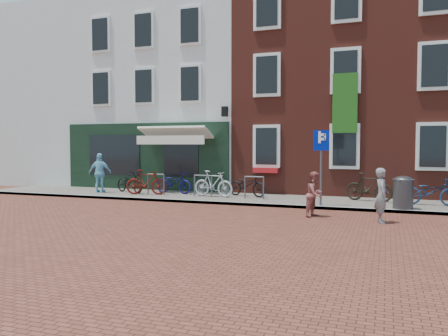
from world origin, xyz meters
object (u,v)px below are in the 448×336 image
(parking_sign, at_px, (321,154))
(boy, at_px, (315,194))
(bicycle_0, at_px, (130,182))
(bicycle_5, at_px, (369,187))
(bicycle_2, at_px, (174,182))
(bicycle_4, at_px, (247,185))
(litter_bin, at_px, (403,191))
(cafe_person, at_px, (100,173))
(bicycle_6, at_px, (430,192))
(woman, at_px, (382,195))
(bicycle_3, at_px, (213,184))
(bicycle_1, at_px, (146,182))

(parking_sign, bearing_deg, boy, -87.73)
(bicycle_0, relative_size, bicycle_5, 1.03)
(bicycle_2, relative_size, bicycle_4, 1.00)
(litter_bin, relative_size, boy, 0.84)
(bicycle_2, bearing_deg, litter_bin, -89.64)
(cafe_person, height_order, bicycle_6, cafe_person)
(woman, height_order, bicycle_0, woman)
(bicycle_3, bearing_deg, bicycle_6, -80.05)
(bicycle_4, height_order, bicycle_6, same)
(cafe_person, height_order, bicycle_1, cafe_person)
(parking_sign, distance_m, bicycle_3, 4.45)
(bicycle_5, bearing_deg, litter_bin, -130.14)
(bicycle_0, bearing_deg, bicycle_5, -64.38)
(bicycle_2, xyz_separation_m, bicycle_3, (1.91, -0.53, 0.05))
(parking_sign, relative_size, bicycle_2, 1.44)
(boy, relative_size, bicycle_3, 0.79)
(bicycle_4, bearing_deg, bicycle_5, -70.03)
(bicycle_1, bearing_deg, bicycle_3, -97.93)
(litter_bin, xyz_separation_m, woman, (-0.60, -2.18, 0.07))
(bicycle_3, xyz_separation_m, bicycle_6, (7.48, 0.19, -0.05))
(bicycle_3, bearing_deg, bicycle_2, 83.08)
(parking_sign, distance_m, cafe_person, 9.16)
(bicycle_3, bearing_deg, bicycle_0, 95.80)
(woman, distance_m, bicycle_4, 6.13)
(bicycle_6, bearing_deg, bicycle_2, 91.15)
(litter_bin, xyz_separation_m, bicycle_5, (-1.06, 1.62, -0.07))
(bicycle_4, bearing_deg, bicycle_2, 109.31)
(bicycle_0, height_order, bicycle_6, same)
(parking_sign, relative_size, bicycle_1, 1.48)
(bicycle_0, relative_size, bicycle_6, 1.00)
(cafe_person, relative_size, bicycle_6, 0.96)
(bicycle_5, bearing_deg, bicycle_6, -84.89)
(litter_bin, height_order, bicycle_3, litter_bin)
(litter_bin, relative_size, bicycle_2, 0.64)
(bicycle_1, relative_size, bicycle_6, 0.97)
(bicycle_0, xyz_separation_m, bicycle_4, (4.90, 0.35, 0.00))
(woman, xyz_separation_m, bicycle_2, (-7.93, 3.74, -0.18))
(woman, bearing_deg, bicycle_6, -33.02)
(bicycle_0, distance_m, bicycle_6, 11.22)
(parking_sign, height_order, bicycle_4, parking_sign)
(bicycle_4, relative_size, bicycle_6, 1.00)
(litter_bin, relative_size, bicycle_5, 0.66)
(boy, relative_size, bicycle_5, 0.79)
(woman, height_order, cafe_person, cafe_person)
(bicycle_4, distance_m, bicycle_5, 4.39)
(litter_bin, bearing_deg, bicycle_6, 54.87)
(boy, height_order, bicycle_4, boy)
(bicycle_0, xyz_separation_m, bicycle_2, (1.82, 0.35, 0.00))
(woman, height_order, bicycle_4, woman)
(cafe_person, bearing_deg, litter_bin, 161.79)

